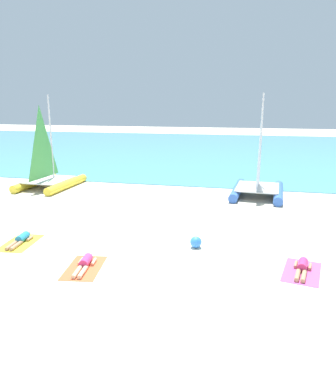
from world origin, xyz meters
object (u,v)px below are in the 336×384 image
at_px(sailboat_blue, 258,181).
at_px(towel_left, 20,243).
at_px(towel_right, 302,272).
at_px(beach_ball, 196,242).
at_px(sunbather_middle, 85,263).
at_px(sailboat_yellow, 49,174).
at_px(towel_middle, 84,268).
at_px(sunbather_left, 21,239).
at_px(sunbather_right, 302,267).

bearing_deg(sailboat_blue, towel_left, -129.18).
bearing_deg(towel_right, beach_ball, 160.62).
xyz_separation_m(sunbather_middle, beach_ball, (3.30, 2.48, 0.09)).
bearing_deg(towel_left, sailboat_blue, 47.04).
bearing_deg(towel_left, towel_right, -1.20).
distance_m(sailboat_yellow, sailboat_blue, 12.85).
bearing_deg(towel_right, towel_left, 178.80).
xyz_separation_m(sailboat_blue, beach_ball, (-2.28, -8.53, -0.64)).
bearing_deg(beach_ball, sunbather_middle, -143.06).
xyz_separation_m(towel_middle, towel_right, (6.89, 1.28, 0.00)).
height_order(towel_left, sunbather_left, sunbather_left).
bearing_deg(towel_middle, towel_right, 10.49).
distance_m(sailboat_blue, sunbather_left, 13.08).
relative_size(towel_middle, beach_ball, 4.37).
relative_size(towel_middle, sunbather_middle, 1.21).
bearing_deg(sailboat_blue, towel_right, -78.50).
relative_size(towel_middle, sunbather_right, 1.22).
distance_m(sailboat_blue, beach_ball, 8.86).
relative_size(sailboat_blue, towel_middle, 3.04).
height_order(sailboat_yellow, towel_right, sailboat_yellow).
bearing_deg(beach_ball, sailboat_yellow, 143.45).
bearing_deg(sunbather_middle, towel_left, 148.51).
xyz_separation_m(towel_middle, sunbather_right, (6.90, 1.34, 0.13)).
bearing_deg(towel_right, sunbather_middle, -170.06).
xyz_separation_m(sunbather_left, sunbather_right, (10.28, -0.22, 0.00)).
height_order(towel_middle, beach_ball, beach_ball).
xyz_separation_m(towel_right, sunbather_right, (0.01, 0.07, 0.13)).
xyz_separation_m(sailboat_yellow, beach_ball, (10.56, -7.83, -0.64)).
bearing_deg(towel_middle, sunbather_middle, 98.49).
bearing_deg(sailboat_blue, sunbather_left, -129.40).
xyz_separation_m(sailboat_yellow, sunbather_middle, (7.26, -10.30, -0.72)).
bearing_deg(sunbather_middle, sailboat_yellow, 116.69).
bearing_deg(sailboat_blue, sailboat_yellow, -173.07).
distance_m(towel_left, beach_ball, 6.74).
bearing_deg(towel_middle, sunbather_right, 10.99).
xyz_separation_m(sailboat_yellow, sunbather_left, (3.90, -8.81, -0.72)).
xyz_separation_m(towel_left, sunbather_middle, (3.35, -1.42, 0.13)).
distance_m(towel_left, sunbather_left, 0.14).
bearing_deg(sunbather_left, towel_right, -7.58).
relative_size(sunbather_middle, beach_ball, 3.60).
bearing_deg(towel_right, sailboat_yellow, 147.30).
xyz_separation_m(sailboat_blue, towel_left, (-8.93, -9.59, -0.86)).
bearing_deg(sunbather_left, beach_ball, 2.42).
distance_m(sunbather_left, towel_right, 10.27).
relative_size(sunbather_middle, sunbather_right, 1.00).
height_order(sailboat_yellow, towel_left, sailboat_yellow).
xyz_separation_m(towel_middle, beach_ball, (3.29, 2.54, 0.21)).
xyz_separation_m(sailboat_blue, sunbather_middle, (-5.57, -11.01, -0.73)).
bearing_deg(beach_ball, sailboat_blue, 75.06).
height_order(sunbather_right, beach_ball, beach_ball).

